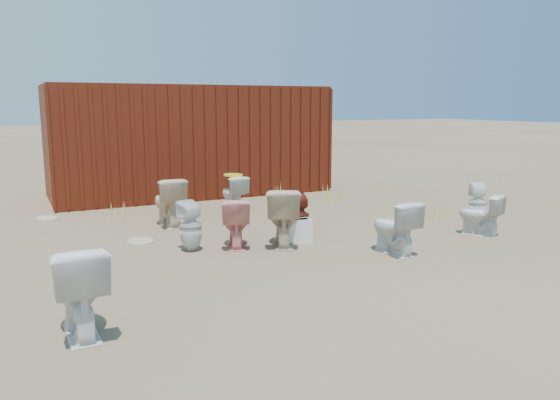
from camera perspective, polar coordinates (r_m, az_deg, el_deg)
name	(u,v)px	position (r m, az deg, el deg)	size (l,w,h in m)	color
ground	(298,243)	(8.00, 1.93, -4.55)	(100.00, 100.00, 0.00)	brown
shipping_container	(189,140)	(12.58, -9.47, 6.19)	(6.00, 2.40, 2.40)	#4C110C
toilet_front_a	(78,290)	(5.13, -20.35, -8.78)	(0.46, 0.81, 0.83)	white
toilet_front_pink	(235,222)	(7.75, -4.69, -2.33)	(0.40, 0.70, 0.72)	pink
toilet_front_c	(394,227)	(7.53, 11.84, -2.79)	(0.41, 0.72, 0.74)	white
toilet_front_maroon	(300,215)	(8.36, 2.06, -1.61)	(0.30, 0.30, 0.66)	#611C10
toilet_front_e	(480,215)	(8.96, 20.18, -1.45)	(0.36, 0.64, 0.65)	white
toilet_back_a	(191,226)	(7.61, -9.33, -2.73)	(0.31, 0.32, 0.70)	silver
toilet_back_beige_left	(168,202)	(9.23, -11.60, -0.19)	(0.46, 0.80, 0.82)	beige
toilet_back_beige_right	(283,217)	(7.79, 0.32, -1.74)	(0.47, 0.83, 0.85)	beige
toilet_back_yellowlid	(233,194)	(10.31, -4.89, 0.67)	(0.38, 0.67, 0.68)	white
toilet_back_e	(478,203)	(9.93, 19.97, -0.27)	(0.31, 0.32, 0.69)	white
yellow_lid	(233,175)	(10.26, -4.92, 2.62)	(0.35, 0.43, 0.03)	gold
loose_tank	(294,231)	(8.00, 1.51, -3.27)	(0.50, 0.20, 0.35)	white
loose_lid_near	(140,241)	(8.32, -14.41, -4.21)	(0.38, 0.49, 0.02)	#BEAD8A
loose_lid_far	(47,218)	(10.51, -23.18, -1.77)	(0.36, 0.47, 0.02)	#BDB089
weed_clump_a	(117,211)	(10.10, -16.71, -1.10)	(0.36, 0.36, 0.28)	#B0B347
weed_clump_b	(242,207)	(10.15, -4.03, -0.69)	(0.32, 0.32, 0.26)	#B0B347
weed_clump_c	(330,193)	(11.44, 5.24, 0.70)	(0.36, 0.36, 0.34)	#B0B347
weed_clump_d	(171,204)	(10.45, -11.31, -0.44)	(0.30, 0.30, 0.30)	#B0B347
weed_clump_e	(282,191)	(11.68, 0.18, 0.96)	(0.34, 0.34, 0.34)	#B0B347
weed_clump_f	(440,211)	(10.15, 16.42, -1.10)	(0.28, 0.28, 0.25)	#B0B347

